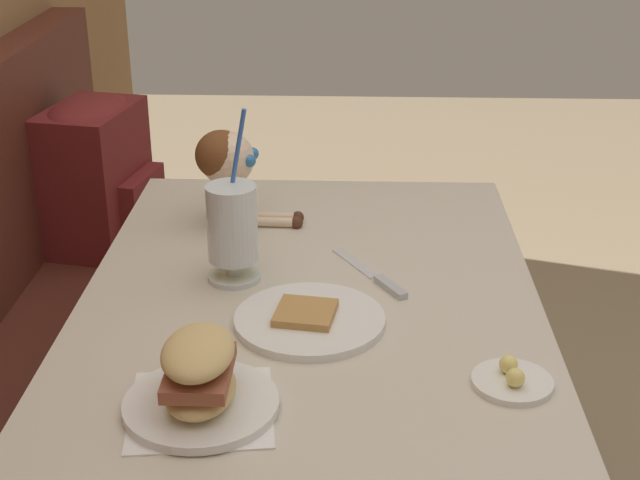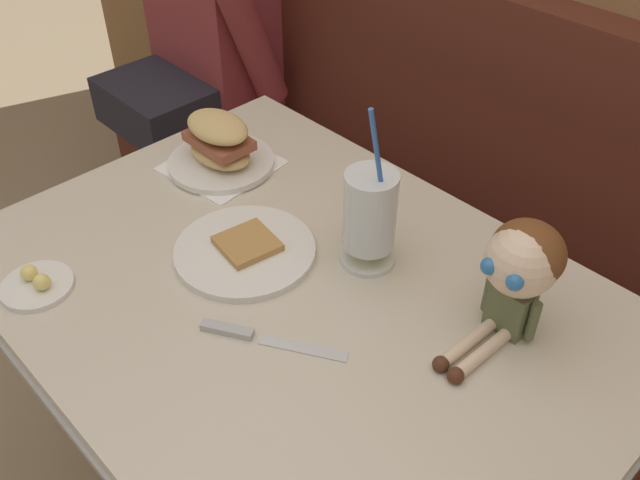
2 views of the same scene
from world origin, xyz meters
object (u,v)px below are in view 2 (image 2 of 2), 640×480
at_px(sandwich_plate, 220,147).
at_px(seated_doll, 520,267).
at_px(butter_knife, 248,335).
at_px(butter_saucer, 37,284).
at_px(toast_plate, 245,250).
at_px(milkshake_glass, 370,215).
at_px(diner_patron, 202,15).

bearing_deg(sandwich_plate, seated_doll, 3.76).
distance_m(butter_knife, seated_doll, 0.42).
relative_size(butter_saucer, seated_doll, 0.55).
height_order(toast_plate, seated_doll, seated_doll).
xyz_separation_m(butter_saucer, seated_doll, (0.59, 0.49, 0.12)).
xyz_separation_m(sandwich_plate, butter_knife, (0.41, -0.26, -0.04)).
relative_size(sandwich_plate, butter_saucer, 1.85).
distance_m(toast_plate, seated_doll, 0.47).
relative_size(toast_plate, milkshake_glass, 0.79).
relative_size(butter_saucer, diner_patron, 0.15).
xyz_separation_m(milkshake_glass, seated_doll, (0.26, 0.04, 0.03)).
bearing_deg(butter_saucer, diner_patron, 130.33).
height_order(milkshake_glass, diner_patron, diner_patron).
distance_m(milkshake_glass, butter_knife, 0.28).
bearing_deg(sandwich_plate, butter_knife, -32.63).
relative_size(sandwich_plate, butter_knife, 1.05).
relative_size(toast_plate, seated_doll, 1.14).
bearing_deg(toast_plate, seated_doll, 23.67).
relative_size(seated_doll, diner_patron, 0.27).
distance_m(butter_saucer, butter_knife, 0.38).
xyz_separation_m(toast_plate, butter_saucer, (-0.17, -0.31, 0.00)).
xyz_separation_m(milkshake_glass, sandwich_plate, (-0.41, -0.00, -0.05)).
bearing_deg(sandwich_plate, milkshake_glass, 0.45).
relative_size(toast_plate, butter_knife, 1.18).
relative_size(toast_plate, sandwich_plate, 1.12).
distance_m(butter_knife, diner_patron, 1.29).
relative_size(toast_plate, butter_saucer, 2.08).
bearing_deg(diner_patron, sandwich_plate, -33.28).
bearing_deg(milkshake_glass, butter_knife, -90.99).
bearing_deg(butter_knife, toast_plate, 142.26).
bearing_deg(toast_plate, butter_saucer, -119.32).
bearing_deg(toast_plate, diner_patron, 147.81).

